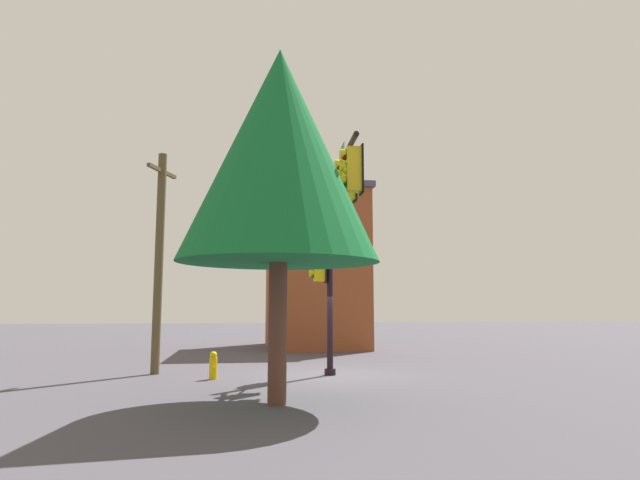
% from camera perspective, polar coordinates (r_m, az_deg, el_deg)
% --- Properties ---
extents(ground_plane, '(120.00, 120.00, 0.00)m').
position_cam_1_polar(ground_plane, '(17.72, 1.08, -14.16)').
color(ground_plane, '#46434C').
extents(signal_pole_assembly, '(5.98, 1.15, 6.76)m').
position_cam_1_polar(signal_pole_assembly, '(16.12, 1.55, 2.56)').
color(signal_pole_assembly, black).
rests_on(signal_pole_assembly, ground_plane).
extents(utility_pole, '(1.72, 0.76, 7.37)m').
position_cam_1_polar(utility_pole, '(18.72, -16.73, -1.79)').
color(utility_pole, brown).
rests_on(utility_pole, ground_plane).
extents(fire_hydrant, '(0.33, 0.24, 0.83)m').
position_cam_1_polar(fire_hydrant, '(16.97, -11.27, -12.93)').
color(fire_hydrant, '#DFB60B').
rests_on(fire_hydrant, ground_plane).
extents(tree_near, '(4.67, 4.67, 8.36)m').
position_cam_1_polar(tree_near, '(12.84, -4.35, 9.09)').
color(tree_near, brown).
rests_on(tree_near, ground_plane).
extents(brick_building, '(7.21, 5.30, 8.57)m').
position_cam_1_polar(brick_building, '(29.91, -0.60, -3.07)').
color(brick_building, brown).
rests_on(brick_building, ground_plane).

